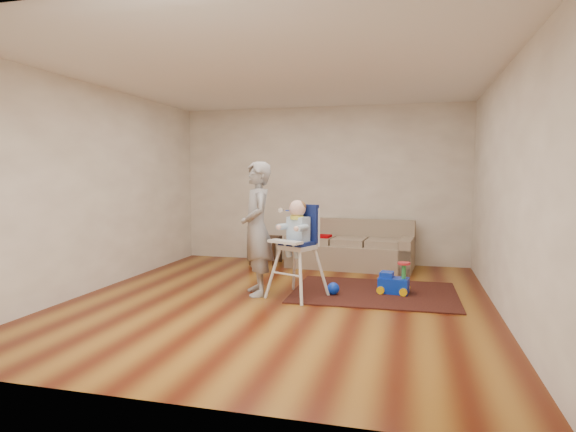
% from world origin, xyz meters
% --- Properties ---
extents(ground, '(5.50, 5.50, 0.00)m').
position_xyz_m(ground, '(0.00, 0.00, 0.00)').
color(ground, '#4E1808').
rests_on(ground, ground).
extents(room_envelope, '(5.04, 5.52, 2.72)m').
position_xyz_m(room_envelope, '(0.00, 0.53, 1.88)').
color(room_envelope, beige).
rests_on(room_envelope, ground).
extents(sofa, '(2.08, 1.00, 0.78)m').
position_xyz_m(sofa, '(0.56, 2.30, 0.39)').
color(sofa, gray).
rests_on(sofa, ground).
extents(side_table, '(0.46, 0.46, 0.46)m').
position_xyz_m(side_table, '(-0.89, 2.31, 0.23)').
color(side_table, black).
rests_on(side_table, ground).
extents(area_rug, '(2.10, 1.59, 0.02)m').
position_xyz_m(area_rug, '(1.09, 0.65, 0.01)').
color(area_rug, black).
rests_on(area_rug, ground).
extents(ride_on_toy, '(0.40, 0.31, 0.41)m').
position_xyz_m(ride_on_toy, '(1.33, 0.66, 0.22)').
color(ride_on_toy, '#0B32D4').
rests_on(ride_on_toy, area_rug).
extents(toy_ball, '(0.16, 0.16, 0.16)m').
position_xyz_m(toy_ball, '(0.60, 0.38, 0.09)').
color(toy_ball, '#0B32D4').
rests_on(toy_ball, area_rug).
extents(high_chair, '(0.75, 0.75, 1.23)m').
position_xyz_m(high_chair, '(0.17, 0.20, 0.59)').
color(high_chair, silver).
rests_on(high_chair, ground).
extents(adult, '(0.64, 0.73, 1.69)m').
position_xyz_m(adult, '(-0.36, 0.21, 0.85)').
color(adult, gray).
rests_on(adult, ground).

